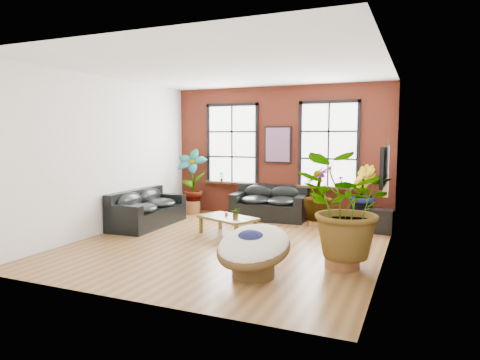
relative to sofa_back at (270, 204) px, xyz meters
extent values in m
cube|color=brown|center=(0.08, -2.80, -0.41)|extent=(6.00, 6.50, 0.02)
cube|color=white|center=(0.08, -2.80, 3.11)|extent=(6.00, 6.50, 0.02)
cube|color=#4B1A11|center=(0.08, 0.46, 1.35)|extent=(6.00, 0.02, 3.50)
cube|color=silver|center=(0.08, -6.06, 1.35)|extent=(6.00, 0.02, 3.50)
cube|color=silver|center=(-2.93, -2.80, 1.35)|extent=(0.02, 6.50, 3.50)
cube|color=silver|center=(3.09, -2.80, 1.35)|extent=(0.02, 6.50, 3.50)
cube|color=white|center=(-1.27, 0.40, 1.55)|extent=(1.40, 0.02, 2.10)
cube|color=#301D0D|center=(-1.27, 0.33, 0.47)|extent=(1.60, 0.22, 0.06)
cube|color=white|center=(1.43, 0.40, 1.55)|extent=(1.40, 0.02, 2.10)
cube|color=#301D0D|center=(1.43, 0.33, 0.47)|extent=(1.60, 0.22, 0.06)
cube|color=black|center=(0.00, -0.06, -0.18)|extent=(1.98, 1.05, 0.44)
cube|color=black|center=(-0.02, 0.30, 0.26)|extent=(1.94, 0.34, 0.45)
cube|color=black|center=(-0.84, -0.11, 0.15)|extent=(0.28, 0.95, 0.23)
cube|color=black|center=(0.85, -0.01, 0.15)|extent=(0.28, 0.95, 0.23)
ellipsoid|color=black|center=(-0.36, -0.13, 0.10)|extent=(0.85, 0.83, 0.25)
ellipsoid|color=black|center=(-0.38, 0.14, 0.26)|extent=(0.82, 0.30, 0.43)
ellipsoid|color=black|center=(0.37, -0.09, 0.10)|extent=(0.85, 0.83, 0.25)
ellipsoid|color=black|center=(0.36, 0.18, 0.26)|extent=(0.82, 0.30, 0.43)
cube|color=black|center=(-2.45, -1.97, -0.18)|extent=(1.02, 2.25, 0.43)
cube|color=black|center=(-2.80, -1.99, 0.25)|extent=(0.32, 2.22, 0.44)
cube|color=black|center=(-2.41, -2.96, 0.14)|extent=(0.93, 0.27, 0.23)
cube|color=black|center=(-2.50, -0.98, 0.14)|extent=(0.93, 0.27, 0.23)
ellipsoid|color=black|center=(-2.38, -2.41, 0.09)|extent=(0.82, 1.00, 0.25)
ellipsoid|color=black|center=(-2.65, -2.42, 0.25)|extent=(0.29, 0.98, 0.42)
ellipsoid|color=black|center=(-2.42, -1.53, 0.09)|extent=(0.82, 1.00, 0.25)
ellipsoid|color=black|center=(-2.69, -1.54, 0.25)|extent=(0.29, 0.98, 0.42)
cube|color=brown|center=(-0.25, -2.11, -0.01)|extent=(1.47, 1.16, 0.06)
cube|color=#301D0D|center=(-0.30, -2.22, 0.01)|extent=(1.20, 0.49, 0.00)
cube|color=#301D0D|center=(-0.21, -1.99, 0.01)|extent=(1.20, 0.49, 0.00)
cube|color=brown|center=(-0.89, -2.17, -0.22)|extent=(0.08, 0.08, 0.36)
cube|color=brown|center=(0.17, -2.59, -0.22)|extent=(0.08, 0.08, 0.36)
cube|color=brown|center=(-0.67, -1.62, -0.22)|extent=(0.08, 0.08, 0.36)
cube|color=brown|center=(0.39, -2.05, -0.22)|extent=(0.08, 0.08, 0.36)
cylinder|color=#BD2F40|center=(-0.32, -2.03, 0.05)|extent=(0.10, 0.10, 0.08)
cylinder|color=brown|center=(1.28, -4.49, -0.27)|extent=(0.78, 0.78, 0.27)
torus|color=brown|center=(1.28, -4.49, 0.05)|extent=(1.34, 1.34, 0.53)
ellipsoid|color=white|center=(1.28, -4.49, 0.11)|extent=(1.30, 1.36, 0.72)
ellipsoid|color=#161947|center=(1.27, -4.55, 0.25)|extent=(0.50, 0.43, 0.20)
cube|color=black|center=(0.08, 0.39, 1.55)|extent=(0.74, 0.04, 0.98)
cube|color=#0C7F8C|center=(0.08, 0.36, 1.55)|extent=(0.66, 0.02, 0.90)
cube|color=black|center=(3.03, -2.50, 1.25)|extent=(0.06, 1.25, 0.72)
cube|color=black|center=(3.00, -2.50, 1.25)|extent=(0.01, 1.15, 0.62)
cylinder|color=#B27F4C|center=(2.98, -1.45, 0.73)|extent=(0.09, 0.38, 0.38)
cylinder|color=#B27F4C|center=(2.98, -1.45, 0.98)|extent=(0.09, 0.30, 0.30)
cylinder|color=black|center=(2.98, -1.45, 0.73)|extent=(0.09, 0.11, 0.11)
cube|color=#301D0D|center=(2.98, -1.45, 1.35)|extent=(0.04, 0.05, 0.55)
cube|color=#301D0D|center=(2.98, -1.45, 1.67)|extent=(0.06, 0.06, 0.14)
cube|color=black|center=(2.82, -0.50, -0.13)|extent=(0.71, 0.62, 0.54)
cylinder|color=brown|center=(-2.32, -0.07, -0.22)|extent=(0.60, 0.60, 0.36)
cylinder|color=brown|center=(2.33, -0.04, -0.21)|extent=(0.52, 0.52, 0.37)
cylinder|color=brown|center=(2.48, -3.47, -0.19)|extent=(0.74, 0.74, 0.43)
cylinder|color=brown|center=(1.39, -0.32, -0.22)|extent=(0.51, 0.51, 0.37)
imported|color=#1A4C14|center=(-2.30, -0.07, 0.59)|extent=(0.94, 0.68, 1.67)
imported|color=#1A4C14|center=(2.34, -0.07, 0.43)|extent=(0.78, 0.88, 1.35)
imported|color=#1A4C14|center=(2.46, -3.48, 0.64)|extent=(1.71, 1.52, 1.75)
imported|color=#1A4C14|center=(1.36, -0.34, 0.40)|extent=(1.01, 1.01, 1.32)
imported|color=#1A4C14|center=(0.00, -2.24, 0.13)|extent=(0.27, 0.25, 0.24)
imported|color=#1A4C14|center=(-1.57, 0.33, 0.63)|extent=(0.17, 0.17, 0.27)
imported|color=#1A4C14|center=(1.78, 0.33, 0.63)|extent=(0.19, 0.19, 0.27)
camera|label=1|loc=(3.64, -10.55, 1.80)|focal=32.00mm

